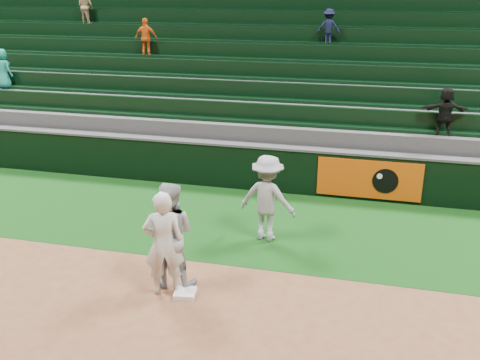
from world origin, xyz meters
name	(u,v)px	position (x,y,z in m)	size (l,w,h in m)	color
ground	(193,286)	(0.00, 0.00, 0.00)	(70.00, 70.00, 0.00)	brown
foul_grass	(235,221)	(0.00, 3.00, 0.00)	(36.00, 4.20, 0.01)	#0D370F
first_base	(185,293)	(-0.05, -0.32, 0.04)	(0.37, 0.37, 0.08)	white
first_baseman	(164,244)	(-0.42, -0.31, 0.97)	(0.71, 0.47, 1.95)	silver
baserunner	(169,235)	(-0.43, -0.01, 1.00)	(0.97, 0.76, 1.99)	#9E9FA8
base_coach	(267,198)	(0.92, 2.26, 0.95)	(1.22, 0.70, 1.89)	#989AA5
field_wall	(256,167)	(0.03, 5.20, 0.63)	(36.00, 0.45, 1.25)	black
stadium_seating	(280,100)	(0.00, 8.97, 1.70)	(36.00, 5.95, 5.13)	#3C3C3F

